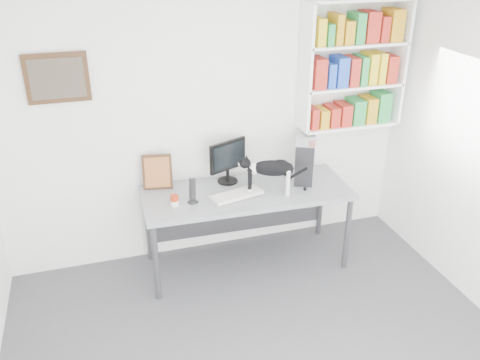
% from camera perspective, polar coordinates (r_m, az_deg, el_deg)
% --- Properties ---
extents(room, '(4.01, 4.01, 2.70)m').
position_cam_1_polar(room, '(3.15, 5.36, -5.46)').
color(room, '#4A4A4E').
rests_on(room, ground).
extents(bookshelf, '(1.03, 0.28, 1.24)m').
position_cam_1_polar(bookshelf, '(5.11, 12.60, 12.47)').
color(bookshelf, white).
rests_on(bookshelf, room).
extents(wall_art, '(0.52, 0.04, 0.42)m').
position_cam_1_polar(wall_art, '(4.58, -19.84, 10.71)').
color(wall_art, '#412A15').
rests_on(wall_art, room).
extents(desk, '(1.97, 0.82, 0.81)m').
position_cam_1_polar(desk, '(4.97, 0.73, -5.39)').
color(desk, gray).
rests_on(desk, room).
extents(monitor, '(0.45, 0.34, 0.43)m').
position_cam_1_polar(monitor, '(4.85, -1.42, 2.11)').
color(monitor, black).
rests_on(monitor, desk).
extents(keyboard, '(0.52, 0.30, 0.04)m').
position_cam_1_polar(keyboard, '(4.66, -0.41, -1.67)').
color(keyboard, silver).
rests_on(keyboard, desk).
extents(pc_tower, '(0.34, 0.45, 0.41)m').
position_cam_1_polar(pc_tower, '(4.97, 7.29, 2.37)').
color(pc_tower, silver).
rests_on(pc_tower, desk).
extents(speaker, '(0.14, 0.14, 0.24)m').
position_cam_1_polar(speaker, '(4.53, -5.36, -1.15)').
color(speaker, black).
rests_on(speaker, desk).
extents(leaning_print, '(0.29, 0.16, 0.34)m').
position_cam_1_polar(leaning_print, '(4.82, -9.27, 0.97)').
color(leaning_print, '#412A15').
rests_on(leaning_print, desk).
extents(soup_can, '(0.08, 0.08, 0.10)m').
position_cam_1_polar(soup_can, '(4.52, -7.36, -2.31)').
color(soup_can, '#A2280D').
rests_on(soup_can, desk).
extents(cat, '(0.58, 0.34, 0.35)m').
position_cam_1_polar(cat, '(4.65, 3.44, 0.40)').
color(cat, black).
rests_on(cat, desk).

